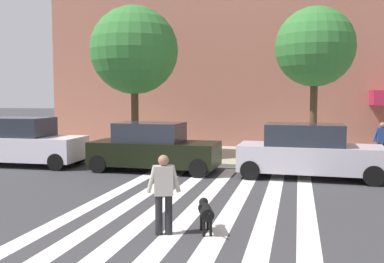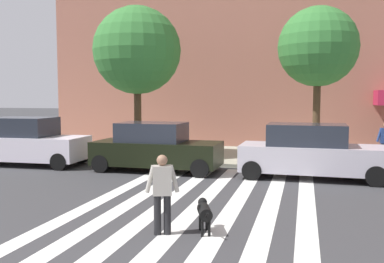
{
  "view_description": "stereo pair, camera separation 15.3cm",
  "coord_description": "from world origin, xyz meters",
  "px_view_note": "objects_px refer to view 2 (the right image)",
  "views": [
    {
      "loc": [
        3.53,
        -2.39,
        2.81
      ],
      "look_at": [
        0.98,
        7.82,
        1.94
      ],
      "focal_mm": 39.83,
      "sensor_mm": 36.0,
      "label": 1
    },
    {
      "loc": [
        3.68,
        -2.36,
        2.81
      ],
      "look_at": [
        0.98,
        7.82,
        1.94
      ],
      "focal_mm": 39.83,
      "sensor_mm": 36.0,
      "label": 2
    }
  ],
  "objects_px": {
    "pedestrian_dog_walker": "(162,190)",
    "dog_on_leash": "(204,211)",
    "parked_car_behind_first": "(156,148)",
    "street_tree_middle": "(318,47)",
    "parked_car_near_curb": "(26,142)",
    "street_tree_nearest": "(137,51)",
    "parked_car_third_in_line": "(310,152)"
  },
  "relations": [
    {
      "from": "parked_car_behind_first",
      "to": "pedestrian_dog_walker",
      "type": "height_order",
      "value": "parked_car_behind_first"
    },
    {
      "from": "parked_car_near_curb",
      "to": "parked_car_third_in_line",
      "type": "distance_m",
      "value": 11.26
    },
    {
      "from": "parked_car_third_in_line",
      "to": "street_tree_middle",
      "type": "distance_m",
      "value": 5.29
    },
    {
      "from": "street_tree_nearest",
      "to": "pedestrian_dog_walker",
      "type": "relative_size",
      "value": 4.03
    },
    {
      "from": "parked_car_third_in_line",
      "to": "pedestrian_dog_walker",
      "type": "bearing_deg",
      "value": -113.1
    },
    {
      "from": "parked_car_behind_first",
      "to": "dog_on_leash",
      "type": "xyz_separation_m",
      "value": [
        3.44,
        -6.63,
        -0.44
      ]
    },
    {
      "from": "street_tree_nearest",
      "to": "pedestrian_dog_walker",
      "type": "xyz_separation_m",
      "value": [
        4.42,
        -9.6,
        -3.88
      ]
    },
    {
      "from": "street_tree_nearest",
      "to": "dog_on_leash",
      "type": "xyz_separation_m",
      "value": [
        5.22,
        -9.26,
        -4.37
      ]
    },
    {
      "from": "street_tree_middle",
      "to": "pedestrian_dog_walker",
      "type": "height_order",
      "value": "street_tree_middle"
    },
    {
      "from": "parked_car_behind_first",
      "to": "dog_on_leash",
      "type": "relative_size",
      "value": 4.82
    },
    {
      "from": "parked_car_near_curb",
      "to": "street_tree_nearest",
      "type": "distance_m",
      "value": 6.07
    },
    {
      "from": "parked_car_behind_first",
      "to": "parked_car_third_in_line",
      "type": "relative_size",
      "value": 0.98
    },
    {
      "from": "dog_on_leash",
      "to": "parked_car_near_curb",
      "type": "bearing_deg",
      "value": 143.87
    },
    {
      "from": "parked_car_third_in_line",
      "to": "dog_on_leash",
      "type": "height_order",
      "value": "parked_car_third_in_line"
    },
    {
      "from": "street_tree_middle",
      "to": "dog_on_leash",
      "type": "bearing_deg",
      "value": -103.48
    },
    {
      "from": "parked_car_near_curb",
      "to": "pedestrian_dog_walker",
      "type": "height_order",
      "value": "parked_car_near_curb"
    },
    {
      "from": "parked_car_behind_first",
      "to": "parked_car_third_in_line",
      "type": "distance_m",
      "value": 5.62
    },
    {
      "from": "pedestrian_dog_walker",
      "to": "parked_car_third_in_line",
      "type": "bearing_deg",
      "value": 66.9
    },
    {
      "from": "street_tree_middle",
      "to": "parked_car_third_in_line",
      "type": "bearing_deg",
      "value": -94.14
    },
    {
      "from": "dog_on_leash",
      "to": "street_tree_middle",
      "type": "bearing_deg",
      "value": 76.52
    },
    {
      "from": "parked_car_near_curb",
      "to": "street_tree_nearest",
      "type": "xyz_separation_m",
      "value": [
        3.86,
        2.63,
        3.88
      ]
    },
    {
      "from": "street_tree_middle",
      "to": "dog_on_leash",
      "type": "xyz_separation_m",
      "value": [
        -2.44,
        -10.16,
        -4.4
      ]
    },
    {
      "from": "parked_car_near_curb",
      "to": "street_tree_middle",
      "type": "xyz_separation_m",
      "value": [
        11.51,
        3.53,
        3.91
      ]
    },
    {
      "from": "parked_car_behind_first",
      "to": "street_tree_middle",
      "type": "height_order",
      "value": "street_tree_middle"
    },
    {
      "from": "parked_car_near_curb",
      "to": "street_tree_nearest",
      "type": "bearing_deg",
      "value": 34.28
    },
    {
      "from": "street_tree_nearest",
      "to": "parked_car_behind_first",
      "type": "bearing_deg",
      "value": -55.88
    },
    {
      "from": "parked_car_near_curb",
      "to": "dog_on_leash",
      "type": "height_order",
      "value": "parked_car_near_curb"
    },
    {
      "from": "pedestrian_dog_walker",
      "to": "dog_on_leash",
      "type": "xyz_separation_m",
      "value": [
        0.8,
        0.35,
        -0.48
      ]
    },
    {
      "from": "parked_car_behind_first",
      "to": "street_tree_middle",
      "type": "distance_m",
      "value": 7.92
    },
    {
      "from": "dog_on_leash",
      "to": "street_tree_nearest",
      "type": "bearing_deg",
      "value": 119.41
    },
    {
      "from": "street_tree_middle",
      "to": "dog_on_leash",
      "type": "distance_m",
      "value": 11.33
    },
    {
      "from": "parked_car_near_curb",
      "to": "dog_on_leash",
      "type": "distance_m",
      "value": 11.25
    }
  ]
}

